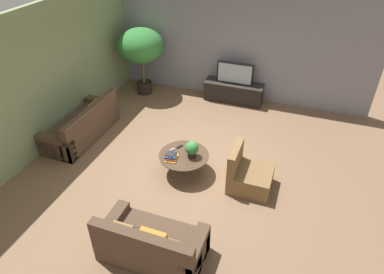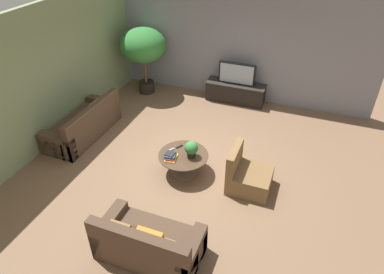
% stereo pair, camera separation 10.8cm
% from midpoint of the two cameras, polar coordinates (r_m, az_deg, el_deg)
% --- Properties ---
extents(ground_plane, '(24.00, 24.00, 0.00)m').
position_cam_midpoint_polar(ground_plane, '(7.42, -0.74, -3.88)').
color(ground_plane, brown).
extents(back_wall_stone, '(7.40, 0.12, 3.00)m').
position_cam_midpoint_polar(back_wall_stone, '(9.46, 6.40, 15.14)').
color(back_wall_stone, gray).
rests_on(back_wall_stone, ground).
extents(side_wall_left, '(0.12, 7.40, 3.00)m').
position_cam_midpoint_polar(side_wall_left, '(8.36, -22.06, 10.14)').
color(side_wall_left, gray).
rests_on(side_wall_left, ground).
extents(media_console, '(1.62, 0.50, 0.54)m').
position_cam_midpoint_polar(media_console, '(9.61, 6.62, 7.52)').
color(media_console, black).
rests_on(media_console, ground).
extents(television, '(0.99, 0.13, 0.58)m').
position_cam_midpoint_polar(television, '(9.37, 6.84, 10.48)').
color(television, black).
rests_on(television, media_console).
extents(coffee_table, '(1.01, 1.01, 0.45)m').
position_cam_midpoint_polar(coffee_table, '(6.93, -1.81, -3.86)').
color(coffee_table, '#756656').
rests_on(coffee_table, ground).
extents(couch_by_wall, '(0.84, 2.00, 0.84)m').
position_cam_midpoint_polar(couch_by_wall, '(8.42, -18.02, 1.72)').
color(couch_by_wall, '#4C3828').
rests_on(couch_by_wall, ground).
extents(couch_near_entry, '(1.60, 0.84, 0.84)m').
position_cam_midpoint_polar(couch_near_entry, '(5.53, -7.38, -17.32)').
color(couch_near_entry, '#4C3828').
rests_on(couch_near_entry, ground).
extents(armchair_wicker, '(0.80, 0.76, 0.86)m').
position_cam_midpoint_polar(armchair_wicker, '(6.70, 8.86, -6.35)').
color(armchair_wicker, brown).
rests_on(armchair_wicker, ground).
extents(potted_palm_tall, '(1.24, 1.24, 1.87)m').
position_cam_midpoint_polar(potted_palm_tall, '(9.70, -8.81, 14.53)').
color(potted_palm_tall, black).
rests_on(potted_palm_tall, ground).
extents(potted_plant_tabletop, '(0.27, 0.27, 0.34)m').
position_cam_midpoint_polar(potted_plant_tabletop, '(6.69, -0.50, -1.96)').
color(potted_plant_tabletop, black).
rests_on(potted_plant_tabletop, coffee_table).
extents(book_stack, '(0.26, 0.32, 0.12)m').
position_cam_midpoint_polar(book_stack, '(6.73, -3.95, -3.27)').
color(book_stack, gold).
rests_on(book_stack, coffee_table).
extents(remote_black, '(0.11, 0.16, 0.02)m').
position_cam_midpoint_polar(remote_black, '(7.05, -2.52, -1.62)').
color(remote_black, black).
rests_on(remote_black, coffee_table).
extents(remote_silver, '(0.12, 0.16, 0.02)m').
position_cam_midpoint_polar(remote_silver, '(6.97, -3.92, -2.18)').
color(remote_silver, gray).
rests_on(remote_silver, coffee_table).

